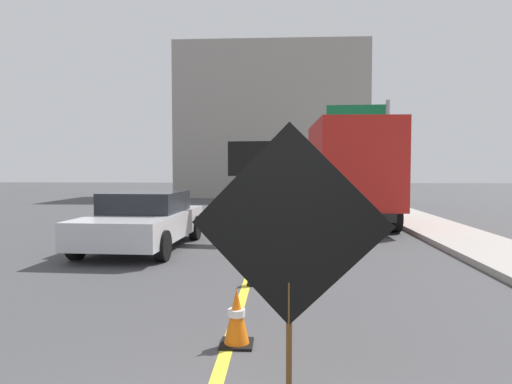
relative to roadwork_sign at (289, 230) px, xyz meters
name	(u,v)px	position (x,y,z in m)	size (l,w,h in m)	color
lane_center_stripe	(248,280)	(-0.66, 4.28, -1.47)	(0.14, 36.00, 0.01)	yellow
roadwork_sign	(289,230)	(0.00, 0.00, 0.00)	(1.62, 0.29, 2.33)	#593819
arrow_board_trailer	(257,222)	(-0.76, 8.90, -0.99)	(1.60, 1.92, 2.70)	orange
box_truck	(347,171)	(2.18, 12.43, 0.38)	(2.76, 6.99, 3.44)	black
pickup_car	(143,220)	(-3.46, 7.42, -0.77)	(2.28, 4.57, 1.38)	silver
highway_guide_sign	(370,136)	(3.85, 17.34, 1.95)	(2.79, 0.24, 5.00)	gray
far_building_block	(272,124)	(-0.82, 29.25, 3.65)	(12.77, 6.37, 10.24)	gray
traffic_cone_near_sign	(237,317)	(-0.56, 1.33, -1.16)	(0.36, 0.36, 0.64)	black
traffic_cone_mid_lane	(258,267)	(-0.46, 4.04, -1.18)	(0.36, 0.36, 0.60)	black
traffic_cone_far_lane	(257,240)	(-0.61, 6.56, -1.12)	(0.36, 0.36, 0.72)	black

